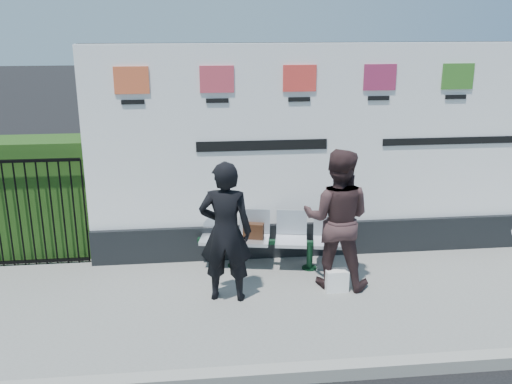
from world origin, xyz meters
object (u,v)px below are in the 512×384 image
woman_left (226,232)px  woman_right (337,219)px  bench (272,253)px  billboard (372,165)px

woman_left → woman_right: 1.43m
woman_left → bench: bearing=-119.5°
bench → woman_left: 1.26m
bench → woman_right: 1.17m
woman_left → woman_right: woman_right is taller
bench → woman_left: bearing=-118.6°
billboard → bench: bearing=-163.1°
billboard → woman_left: size_ratio=4.59×
bench → woman_left: woman_left is taller
woman_left → billboard: bearing=-139.6°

